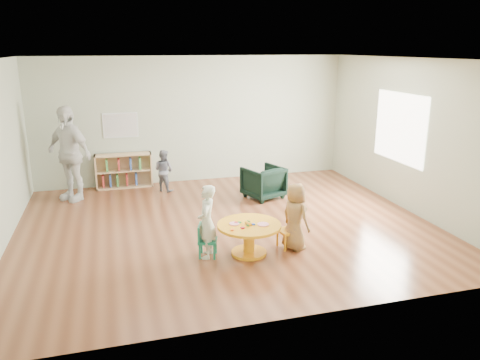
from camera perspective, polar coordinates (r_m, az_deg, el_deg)
The scene contains 11 objects.
room at distance 7.66m, azimuth -1.71°, elevation 7.76°, with size 7.10×7.00×2.80m.
activity_table at distance 6.95m, azimuth 1.11°, elevation -6.52°, with size 0.95×0.95×0.52m.
kid_chair_left at distance 6.91m, azimuth -4.27°, elevation -7.23°, with size 0.34×0.34×0.50m.
kid_chair_right at distance 7.24m, azimuth 6.13°, elevation -5.98°, with size 0.34×0.34×0.54m.
bookshelf at distance 10.55m, azimuth -14.04°, elevation 1.10°, with size 1.20×0.30×0.75m.
alphabet_poster at distance 10.48m, azimuth -14.35°, elevation 6.49°, with size 0.74×0.01×0.54m.
armchair at distance 9.52m, azimuth 2.87°, elevation -0.27°, with size 0.70×0.72×0.66m, color black.
child_left at distance 6.79m, azimuth -4.06°, elevation -5.09°, with size 0.40×0.26×1.10m, color silver.
child_right at distance 7.10m, azimuth 6.74°, elevation -4.46°, with size 0.51×0.33×1.04m, color orange.
toddler at distance 10.07m, azimuth -9.27°, elevation 1.16°, with size 0.44×0.34×0.90m, color #161D37.
adult_caretaker at distance 9.85m, azimuth -20.14°, elevation 3.06°, with size 1.11×0.46×1.90m, color silver.
Camera 1 is at (-1.80, -7.36, 2.98)m, focal length 35.00 mm.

